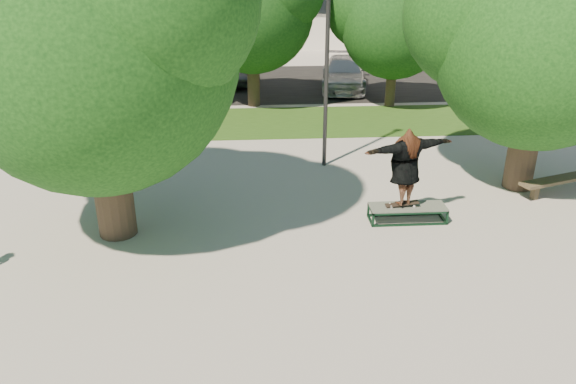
{
  "coord_description": "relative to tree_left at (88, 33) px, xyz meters",
  "views": [
    {
      "loc": [
        -1.12,
        -10.53,
        5.99
      ],
      "look_at": [
        -0.37,
        0.6,
        1.09
      ],
      "focal_mm": 35.0,
      "sensor_mm": 36.0,
      "label": 1
    }
  ],
  "objects": [
    {
      "name": "car_silver_a",
      "position": [
        -0.89,
        12.41,
        -3.6
      ],
      "size": [
        2.47,
        5.0,
        1.64
      ],
      "primitive_type": "imported",
      "rotation": [
        0.0,
        0.0,
        0.11
      ],
      "color": "#A9A9AE",
      "rests_on": "asphalt_strip"
    },
    {
      "name": "grass_strip",
      "position": [
        5.29,
        8.41,
        -4.41
      ],
      "size": [
        30.0,
        4.0,
        0.02
      ],
      "primitive_type": "cube",
      "color": "#224614",
      "rests_on": "ground"
    },
    {
      "name": "lamppost",
      "position": [
        5.29,
        3.91,
        -1.27
      ],
      "size": [
        0.25,
        0.15,
        6.11
      ],
      "color": "#2D2D30",
      "rests_on": "ground"
    },
    {
      "name": "tree_left",
      "position": [
        0.0,
        0.0,
        0.0
      ],
      "size": [
        6.96,
        5.95,
        7.12
      ],
      "color": "#38281E",
      "rests_on": "ground"
    },
    {
      "name": "ground",
      "position": [
        4.29,
        -1.09,
        -4.42
      ],
      "size": [
        120.0,
        120.0,
        0.0
      ],
      "primitive_type": "plane",
      "color": "#A8A59B",
      "rests_on": "ground"
    },
    {
      "name": "bg_tree_mid",
      "position": [
        3.22,
        10.98,
        -0.41
      ],
      "size": [
        5.76,
        4.92,
        6.24
      ],
      "color": "#38281E",
      "rests_on": "ground"
    },
    {
      "name": "grind_box",
      "position": [
        6.79,
        0.11,
        -4.23
      ],
      "size": [
        1.8,
        0.6,
        0.38
      ],
      "color": "black",
      "rests_on": "ground"
    },
    {
      "name": "tree_right",
      "position": [
        10.21,
        1.99,
        -0.33
      ],
      "size": [
        6.24,
        5.33,
        6.51
      ],
      "color": "#38281E",
      "rests_on": "ground"
    },
    {
      "name": "asphalt_strip",
      "position": [
        4.29,
        14.91,
        -4.42
      ],
      "size": [
        40.0,
        8.0,
        0.01
      ],
      "primitive_type": "cube",
      "color": "black",
      "rests_on": "ground"
    },
    {
      "name": "car_grey",
      "position": [
        2.29,
        15.41,
        -3.78
      ],
      "size": [
        2.49,
        4.75,
        1.28
      ],
      "primitive_type": "imported",
      "rotation": [
        0.0,
        0.0,
        0.08
      ],
      "color": "#57575C",
      "rests_on": "asphalt_strip"
    },
    {
      "name": "bench",
      "position": [
        11.45,
        1.45,
        -4.03
      ],
      "size": [
        3.01,
        1.35,
        0.47
      ],
      "rotation": [
        0.0,
        0.0,
        0.32
      ],
      "color": "#4D422E",
      "rests_on": "ground"
    },
    {
      "name": "car_silver_b",
      "position": [
        7.41,
        13.67,
        -3.74
      ],
      "size": [
        2.59,
        4.94,
        1.37
      ],
      "primitive_type": "imported",
      "rotation": [
        0.0,
        0.0,
        -0.15
      ],
      "color": "#BDBCC1",
      "rests_on": "asphalt_strip"
    },
    {
      "name": "skater_rig",
      "position": [
        6.65,
        0.11,
        -3.05
      ],
      "size": [
        2.34,
        1.3,
        1.92
      ],
      "rotation": [
        0.0,
        0.0,
        3.46
      ],
      "color": "white",
      "rests_on": "grind_box"
    },
    {
      "name": "bg_tree_right",
      "position": [
        8.73,
        10.47,
        -0.93
      ],
      "size": [
        5.04,
        4.31,
        5.43
      ],
      "color": "#38281E",
      "rests_on": "ground"
    },
    {
      "name": "car_dark",
      "position": [
        -0.71,
        12.41,
        -3.75
      ],
      "size": [
        1.98,
        4.25,
        1.35
      ],
      "primitive_type": "imported",
      "rotation": [
        0.0,
        0.0,
        -0.14
      ],
      "color": "black",
      "rests_on": "asphalt_strip"
    },
    {
      "name": "bg_tree_left",
      "position": [
        -2.28,
        9.98,
        -0.69
      ],
      "size": [
        5.28,
        4.51,
        5.77
      ],
      "color": "#38281E",
      "rests_on": "ground"
    }
  ]
}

